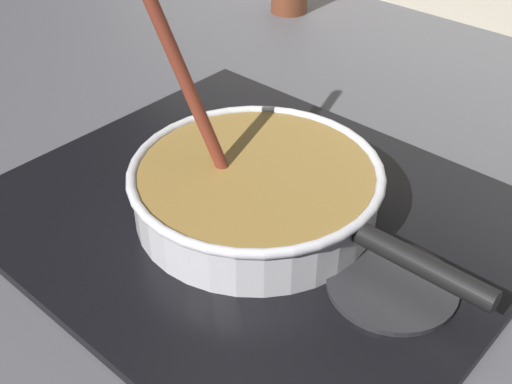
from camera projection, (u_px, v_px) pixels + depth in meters
The scene contains 5 objects.
ground at pixel (231, 294), 0.67m from camera, with size 2.40×1.60×0.04m, color #4C4C51.
hob_plate at pixel (256, 216), 0.73m from camera, with size 0.56×0.48×0.01m, color black.
burner_ring at pixel (256, 209), 0.72m from camera, with size 0.16×0.16×0.01m, color #592D0C.
spare_burner at pixel (392, 285), 0.63m from camera, with size 0.13×0.13×0.01m, color #262628.
cooking_pan at pixel (257, 188), 0.70m from camera, with size 0.41×0.28×0.30m.
Camera 1 is at (0.34, -0.34, 0.46)m, focal length 45.44 mm.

